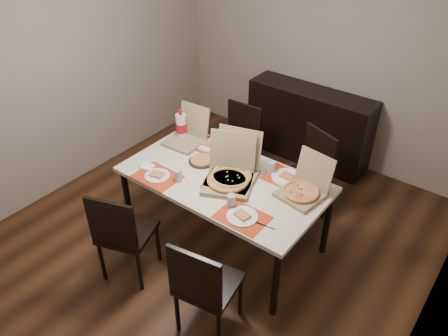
{
  "coord_description": "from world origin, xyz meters",
  "views": [
    {
      "loc": [
        1.99,
        -2.49,
        3.02
      ],
      "look_at": [
        0.09,
        -0.01,
        0.85
      ],
      "focal_mm": 35.0,
      "sensor_mm": 36.0,
      "label": 1
    }
  ],
  "objects_px": {
    "sideboard": "(308,125)",
    "dining_table": "(224,183)",
    "chair_near_left": "(122,232)",
    "dip_bowl": "(239,168)",
    "chair_far_left": "(238,142)",
    "chair_far_right": "(308,171)",
    "chair_near_right": "(204,285)",
    "pizza_box_center": "(229,177)",
    "soda_bottle": "(181,127)"
  },
  "relations": [
    {
      "from": "chair_far_right",
      "to": "pizza_box_center",
      "type": "relative_size",
      "value": 1.62
    },
    {
      "from": "chair_far_right",
      "to": "dining_table",
      "type": "bearing_deg",
      "value": -115.18
    },
    {
      "from": "dining_table",
      "to": "chair_near_right",
      "type": "relative_size",
      "value": 1.94
    },
    {
      "from": "dining_table",
      "to": "chair_far_right",
      "type": "bearing_deg",
      "value": 64.82
    },
    {
      "from": "dip_bowl",
      "to": "soda_bottle",
      "type": "xyz_separation_m",
      "value": [
        -0.78,
        0.1,
        0.12
      ]
    },
    {
      "from": "chair_near_left",
      "to": "pizza_box_center",
      "type": "relative_size",
      "value": 1.62
    },
    {
      "from": "sideboard",
      "to": "soda_bottle",
      "type": "distance_m",
      "value": 1.71
    },
    {
      "from": "sideboard",
      "to": "chair_far_left",
      "type": "relative_size",
      "value": 1.61
    },
    {
      "from": "dining_table",
      "to": "chair_far_right",
      "type": "height_order",
      "value": "chair_far_right"
    },
    {
      "from": "sideboard",
      "to": "dip_bowl",
      "type": "distance_m",
      "value": 1.66
    },
    {
      "from": "sideboard",
      "to": "soda_bottle",
      "type": "height_order",
      "value": "soda_bottle"
    },
    {
      "from": "chair_far_right",
      "to": "soda_bottle",
      "type": "relative_size",
      "value": 2.88
    },
    {
      "from": "dining_table",
      "to": "chair_near_left",
      "type": "height_order",
      "value": "chair_near_left"
    },
    {
      "from": "chair_near_left",
      "to": "chair_far_left",
      "type": "height_order",
      "value": "same"
    },
    {
      "from": "chair_far_left",
      "to": "chair_far_right",
      "type": "relative_size",
      "value": 1.0
    },
    {
      "from": "dining_table",
      "to": "chair_far_left",
      "type": "relative_size",
      "value": 1.94
    },
    {
      "from": "dining_table",
      "to": "pizza_box_center",
      "type": "relative_size",
      "value": 3.13
    },
    {
      "from": "chair_near_left",
      "to": "soda_bottle",
      "type": "bearing_deg",
      "value": 106.71
    },
    {
      "from": "chair_far_right",
      "to": "soda_bottle",
      "type": "xyz_separation_m",
      "value": [
        -1.15,
        -0.59,
        0.38
      ]
    },
    {
      "from": "sideboard",
      "to": "pizza_box_center",
      "type": "xyz_separation_m",
      "value": [
        0.18,
        -1.84,
        0.36
      ]
    },
    {
      "from": "chair_far_left",
      "to": "chair_far_right",
      "type": "bearing_deg",
      "value": -0.93
    },
    {
      "from": "chair_near_left",
      "to": "chair_far_left",
      "type": "relative_size",
      "value": 1.0
    },
    {
      "from": "chair_near_left",
      "to": "chair_far_right",
      "type": "xyz_separation_m",
      "value": [
        0.8,
        1.73,
        0.0
      ]
    },
    {
      "from": "dining_table",
      "to": "soda_bottle",
      "type": "distance_m",
      "value": 0.82
    },
    {
      "from": "dining_table",
      "to": "dip_bowl",
      "type": "xyz_separation_m",
      "value": [
        0.04,
        0.17,
        0.08
      ]
    },
    {
      "from": "dining_table",
      "to": "chair_far_right",
      "type": "relative_size",
      "value": 1.94
    },
    {
      "from": "chair_far_left",
      "to": "dip_bowl",
      "type": "relative_size",
      "value": 6.83
    },
    {
      "from": "pizza_box_center",
      "to": "dip_bowl",
      "type": "height_order",
      "value": "pizza_box_center"
    },
    {
      "from": "sideboard",
      "to": "dining_table",
      "type": "height_order",
      "value": "sideboard"
    },
    {
      "from": "pizza_box_center",
      "to": "chair_near_right",
      "type": "bearing_deg",
      "value": -64.14
    },
    {
      "from": "chair_far_right",
      "to": "pizza_box_center",
      "type": "xyz_separation_m",
      "value": [
        -0.32,
        -0.9,
        0.3
      ]
    },
    {
      "from": "sideboard",
      "to": "dining_table",
      "type": "distance_m",
      "value": 1.81
    },
    {
      "from": "soda_bottle",
      "to": "chair_near_right",
      "type": "bearing_deg",
      "value": -43.16
    },
    {
      "from": "dining_table",
      "to": "dip_bowl",
      "type": "relative_size",
      "value": 13.23
    },
    {
      "from": "sideboard",
      "to": "chair_far_right",
      "type": "bearing_deg",
      "value": -61.97
    },
    {
      "from": "pizza_box_center",
      "to": "chair_far_right",
      "type": "bearing_deg",
      "value": 70.38
    },
    {
      "from": "soda_bottle",
      "to": "chair_near_left",
      "type": "bearing_deg",
      "value": -73.29
    },
    {
      "from": "soda_bottle",
      "to": "sideboard",
      "type": "bearing_deg",
      "value": 66.96
    },
    {
      "from": "dining_table",
      "to": "soda_bottle",
      "type": "height_order",
      "value": "soda_bottle"
    },
    {
      "from": "sideboard",
      "to": "chair_far_right",
      "type": "distance_m",
      "value": 1.06
    },
    {
      "from": "chair_near_right",
      "to": "chair_far_right",
      "type": "height_order",
      "value": "same"
    },
    {
      "from": "dip_bowl",
      "to": "chair_far_left",
      "type": "bearing_deg",
      "value": 125.87
    },
    {
      "from": "chair_near_right",
      "to": "dip_bowl",
      "type": "bearing_deg",
      "value": 113.33
    },
    {
      "from": "dining_table",
      "to": "pizza_box_center",
      "type": "bearing_deg",
      "value": -26.32
    },
    {
      "from": "sideboard",
      "to": "chair_far_left",
      "type": "distance_m",
      "value": 1.0
    },
    {
      "from": "chair_near_left",
      "to": "pizza_box_center",
      "type": "bearing_deg",
      "value": 60.0
    },
    {
      "from": "dining_table",
      "to": "pizza_box_center",
      "type": "xyz_separation_m",
      "value": [
        0.08,
        -0.04,
        0.13
      ]
    },
    {
      "from": "sideboard",
      "to": "chair_near_right",
      "type": "height_order",
      "value": "chair_near_right"
    },
    {
      "from": "dining_table",
      "to": "chair_near_right",
      "type": "distance_m",
      "value": 1.03
    },
    {
      "from": "dip_bowl",
      "to": "chair_near_left",
      "type": "bearing_deg",
      "value": -112.59
    }
  ]
}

